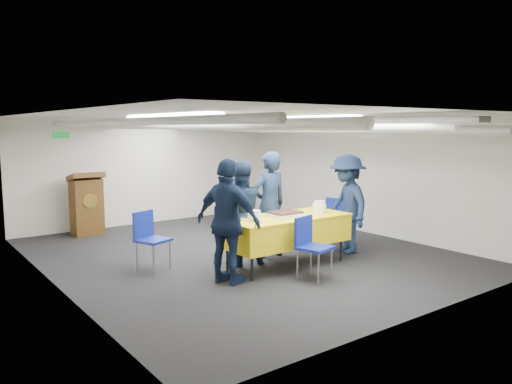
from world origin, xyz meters
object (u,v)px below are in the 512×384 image
Objects in this scene: serving_table at (286,230)px; sheet_cake at (285,214)px; podium at (87,204)px; sailor_b at (240,213)px; sailor_d at (347,204)px; chair_left at (149,234)px; sailor_c at (228,222)px; chair_near at (310,241)px; sailor_a at (269,205)px; chair_right at (333,218)px.

serving_table is 0.26m from sheet_cake.
podium is 0.78× the size of sailor_b.
sailor_b is 1.92m from sailor_d.
chair_left is at bearing 148.35° from serving_table.
sailor_c is at bearing -65.79° from chair_left.
sailor_c reaches higher than sailor_b.
chair_near is (-0.15, -0.68, -0.03)m from serving_table.
chair_near reaches higher than serving_table.
sailor_c is at bearing 154.41° from chair_near.
sailor_a reaches higher than serving_table.
chair_right is 1.93m from sailor_b.
sailor_d reaches higher than sailor_b.
serving_table is at bearing -70.42° from sailor_d.
sailor_d reaches higher than podium.
chair_left is 1.43m from sailor_c.
sailor_a is at bearing -80.39° from sailor_c.
serving_table is 1.37m from sailor_d.
chair_right is 0.51× the size of sailor_a.
sailor_b reaches higher than serving_table.
sailor_a is 1.54m from sailor_c.
chair_right is at bearing -169.88° from sailor_b.
chair_left is 1.39m from sailor_b.
chair_near is 1.35m from sailor_a.
chair_right is at bearing 16.25° from sheet_cake.
sailor_a is (1.84, -3.47, 0.25)m from podium.
chair_near is 1.26m from sailor_b.
sheet_cake is at bearing 75.60° from sailor_a.
sailor_c reaches higher than sheet_cake.
sailor_a reaches higher than podium.
podium is 0.76× the size of sailor_d.
sailor_b is at bearing 11.32° from sailor_a.
sheet_cake is 1.52m from chair_right.
sailor_d is (1.20, -0.57, -0.03)m from sailor_a.
serving_table is 2.28× the size of chair_near.
chair_right is at bearing 15.85° from serving_table.
podium is 0.74× the size of sailor_c.
sailor_c reaches higher than chair_left.
sailor_b is 0.96× the size of sailor_d.
sailor_c is at bearing -171.63° from sheet_cake.
chair_right is at bearing -98.36° from sailor_c.
sailor_a is at bearing 76.73° from serving_table.
podium is 2.99m from chair_left.
sheet_cake is 1.39m from sailor_d.
chair_near is at bearing -46.09° from sailor_d.
sheet_cake is 0.72m from chair_near.
podium is at bearing 112.01° from sheet_cake.
chair_left reaches higher than serving_table.
podium is at bearing -14.25° from sailor_c.
chair_left is 1.98m from sailor_a.
sailor_a is (0.29, 1.28, 0.33)m from chair_near.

